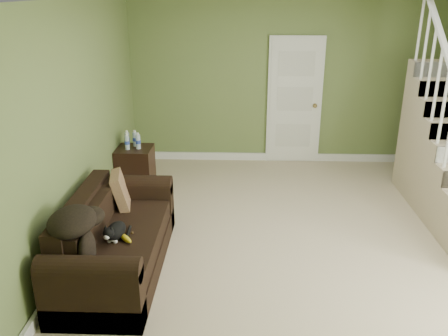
# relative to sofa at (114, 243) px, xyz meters

# --- Properties ---
(floor) EXTENTS (5.00, 5.50, 0.01)m
(floor) POSITION_rel_sofa_xyz_m (2.01, 0.61, -0.30)
(floor) COLOR tan
(floor) RESTS_ON ground
(wall_back) EXTENTS (5.00, 0.04, 2.60)m
(wall_back) POSITION_rel_sofa_xyz_m (2.01, 3.36, 1.00)
(wall_back) COLOR olive
(wall_back) RESTS_ON floor
(wall_front) EXTENTS (5.00, 0.04, 2.60)m
(wall_front) POSITION_rel_sofa_xyz_m (2.01, -2.14, 1.00)
(wall_front) COLOR olive
(wall_front) RESTS_ON floor
(wall_left) EXTENTS (0.04, 5.50, 2.60)m
(wall_left) POSITION_rel_sofa_xyz_m (-0.49, 0.61, 1.00)
(wall_left) COLOR olive
(wall_left) RESTS_ON floor
(baseboard_back) EXTENTS (5.00, 0.04, 0.12)m
(baseboard_back) POSITION_rel_sofa_xyz_m (2.01, 3.33, -0.24)
(baseboard_back) COLOR white
(baseboard_back) RESTS_ON floor
(baseboard_left) EXTENTS (0.04, 5.50, 0.12)m
(baseboard_left) POSITION_rel_sofa_xyz_m (-0.46, 0.61, -0.24)
(baseboard_left) COLOR white
(baseboard_left) RESTS_ON floor
(door) EXTENTS (0.86, 0.12, 2.02)m
(door) POSITION_rel_sofa_xyz_m (2.11, 3.31, 0.71)
(door) COLOR white
(door) RESTS_ON floor
(sofa) EXTENTS (0.86, 1.99, 0.79)m
(sofa) POSITION_rel_sofa_xyz_m (0.00, 0.00, 0.00)
(sofa) COLOR black
(sofa) RESTS_ON floor
(side_table) EXTENTS (0.49, 0.49, 0.82)m
(side_table) POSITION_rel_sofa_xyz_m (-0.23, 2.12, 0.01)
(side_table) COLOR black
(side_table) RESTS_ON floor
(cat) EXTENTS (0.22, 0.45, 0.21)m
(cat) POSITION_rel_sofa_xyz_m (0.07, -0.15, 0.21)
(cat) COLOR black
(cat) RESTS_ON sofa
(banana) EXTENTS (0.18, 0.19, 0.06)m
(banana) POSITION_rel_sofa_xyz_m (0.17, -0.18, 0.16)
(banana) COLOR yellow
(banana) RESTS_ON sofa
(throw_pillow) EXTENTS (0.27, 0.44, 0.42)m
(throw_pillow) POSITION_rel_sofa_xyz_m (-0.06, 0.61, 0.30)
(throw_pillow) COLOR #543421
(throw_pillow) RESTS_ON sofa
(throw_blanket) EXTENTS (0.53, 0.62, 0.22)m
(throw_blanket) POSITION_rel_sofa_xyz_m (-0.18, -0.54, 0.51)
(throw_blanket) COLOR black
(throw_blanket) RESTS_ON sofa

